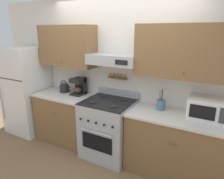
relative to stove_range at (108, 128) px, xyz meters
The scene contains 10 objects.
ground_plane 0.55m from the stove_range, 90.00° to the right, with size 16.00×16.00×0.00m, color brown.
wall_back 1.02m from the stove_range, 77.98° to the left, with size 5.20×0.46×2.55m.
counter_left 0.93m from the stove_range, behind, with size 1.08×0.65×0.90m.
counter_right 1.08m from the stove_range, ahead, with size 1.39×0.65×0.90m.
stove_range is the anchor object (origin of this frame).
refrigerator 1.92m from the stove_range, behind, with size 0.76×0.74×1.71m.
tea_kettle 1.16m from the stove_range, behind, with size 0.23×0.18×0.22m.
coffee_maker 0.93m from the stove_range, 165.11° to the left, with size 0.21×0.25×0.30m.
microwave 1.53m from the stove_range, ahead, with size 0.50×0.38×0.27m.
utensil_crock 0.95m from the stove_range, 11.39° to the left, with size 0.12×0.12×0.31m.
Camera 1 is at (1.46, -2.28, 2.02)m, focal length 32.00 mm.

